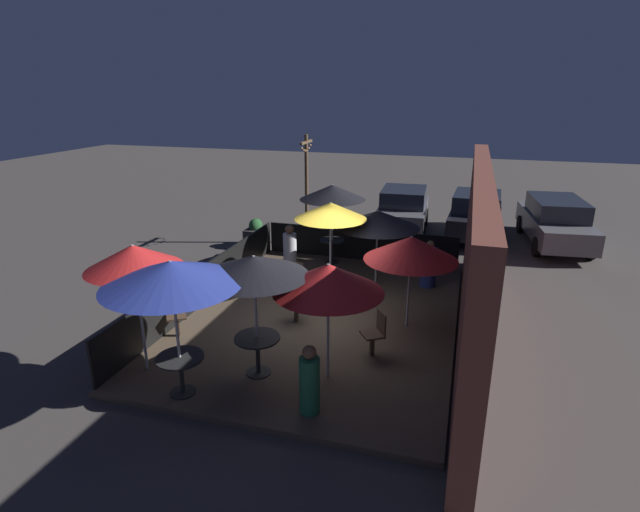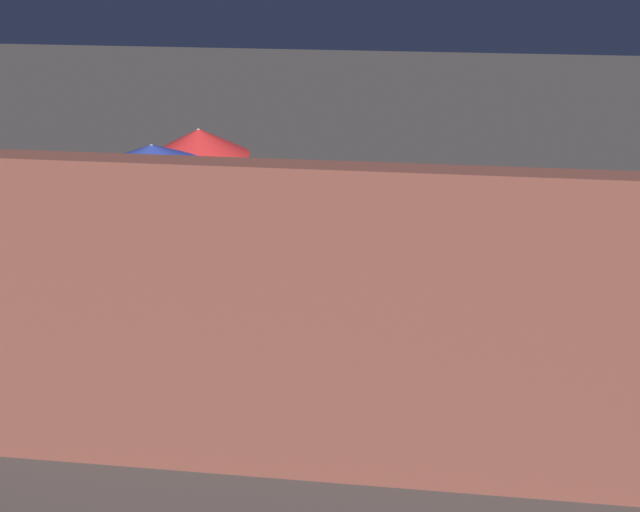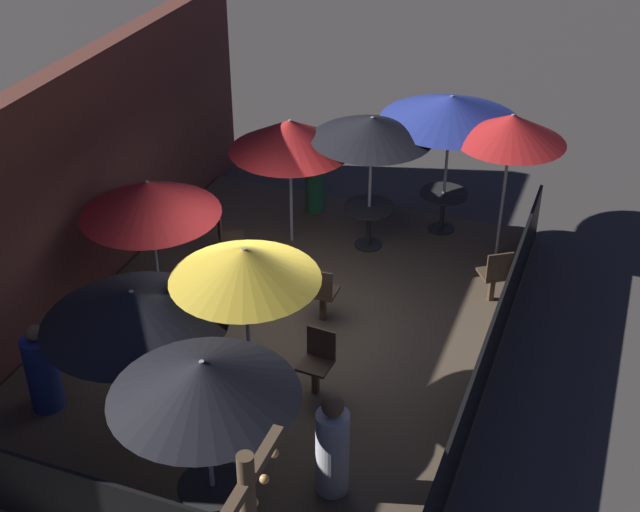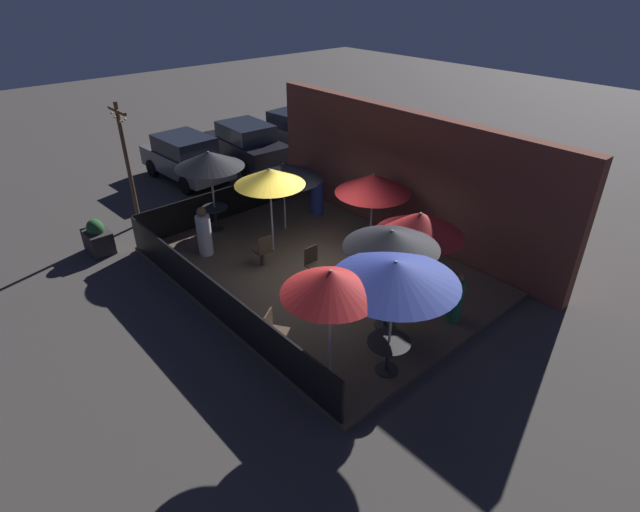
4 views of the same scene
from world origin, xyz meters
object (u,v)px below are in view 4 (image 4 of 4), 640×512
(dining_table_2, at_px, (389,348))
(patio_chair_0, at_px, (263,250))
(dining_table_0, at_px, (387,303))
(patio_umbrella_4, at_px, (420,224))
(patio_umbrella_2, at_px, (395,272))
(patio_chair_2, at_px, (314,264))
(patio_chair_1, at_px, (274,331))
(patio_umbrella_6, at_px, (283,171))
(patio_umbrella_5, at_px, (331,282))
(parked_car_0, at_px, (186,157))
(patio_umbrella_0, at_px, (392,239))
(patron_1, at_px, (204,233))
(patron_2, at_px, (455,299))
(patio_chair_3, at_px, (400,254))
(patron_0, at_px, (317,197))
(planter_box, at_px, (98,238))
(parked_car_2, at_px, (300,132))
(parked_car_1, at_px, (247,143))
(patio_umbrella_3, at_px, (270,177))
(dining_table_1, at_px, (215,212))
(patio_umbrella_7, at_px, (373,183))
(patio_umbrella_1, at_px, (209,159))
(light_post, at_px, (127,159))

(dining_table_2, height_order, patio_chair_0, patio_chair_0)
(dining_table_0, bearing_deg, patio_umbrella_4, 103.09)
(patio_umbrella_2, xyz_separation_m, patio_chair_2, (-3.27, 0.98, -1.70))
(patio_chair_1, bearing_deg, patio_umbrella_6, 105.99)
(patio_umbrella_6, height_order, dining_table_2, patio_umbrella_6)
(patio_umbrella_5, xyz_separation_m, parked_car_0, (-11.35, 3.26, -1.52))
(patio_umbrella_0, distance_m, patio_chair_1, 2.94)
(patio_umbrella_2, bearing_deg, patio_umbrella_5, -114.53)
(patron_1, distance_m, patron_2, 6.65)
(patio_chair_0, relative_size, patio_chair_1, 0.98)
(patio_umbrella_4, height_order, patio_chair_2, patio_umbrella_4)
(patio_umbrella_5, height_order, patio_chair_3, patio_umbrella_5)
(patio_umbrella_4, relative_size, patio_chair_2, 2.30)
(dining_table_2, xyz_separation_m, patron_0, (-6.22, 3.65, 0.00))
(patio_chair_2, height_order, planter_box, patio_chair_2)
(patio_umbrella_6, xyz_separation_m, parked_car_2, (-5.53, 5.14, -1.06))
(patio_umbrella_0, bearing_deg, parked_car_1, 160.62)
(patio_umbrella_3, bearing_deg, dining_table_1, -165.99)
(patio_umbrella_4, relative_size, patron_1, 1.59)
(patio_umbrella_6, bearing_deg, planter_box, -118.20)
(patio_chair_1, height_order, patron_0, patron_0)
(patio_umbrella_0, distance_m, dining_table_2, 2.10)
(patio_umbrella_5, height_order, parked_car_1, patio_umbrella_5)
(patio_umbrella_7, distance_m, patron_2, 3.95)
(patron_2, bearing_deg, patio_chair_3, -174.46)
(dining_table_0, bearing_deg, patio_umbrella_2, -46.41)
(patron_2, bearing_deg, dining_table_1, -144.18)
(patio_umbrella_0, distance_m, patio_umbrella_4, 1.31)
(patio_chair_2, distance_m, parked_car_2, 10.51)
(patio_umbrella_0, distance_m, planter_box, 8.46)
(patio_chair_0, height_order, planter_box, patio_chair_0)
(patio_umbrella_3, height_order, planter_box, patio_umbrella_3)
(patio_umbrella_1, height_order, parked_car_2, patio_umbrella_1)
(patio_chair_3, height_order, light_post, light_post)
(patio_umbrella_5, xyz_separation_m, patron_1, (-5.79, 0.78, -1.62))
(patio_umbrella_1, distance_m, light_post, 2.57)
(patio_umbrella_0, distance_m, patio_umbrella_5, 2.12)
(patron_0, relative_size, patron_2, 1.04)
(dining_table_0, bearing_deg, parked_car_1, 160.62)
(dining_table_0, relative_size, patio_chair_1, 0.91)
(patio_umbrella_0, xyz_separation_m, light_post, (-8.46, -1.80, -0.16))
(dining_table_2, height_order, patron_2, patron_2)
(patio_chair_0, distance_m, patron_2, 4.90)
(patio_umbrella_5, bearing_deg, parked_car_1, 152.53)
(planter_box, bearing_deg, patio_umbrella_2, 15.24)
(parked_car_0, bearing_deg, patio_umbrella_0, -8.94)
(patron_0, bearing_deg, planter_box, 60.89)
(patron_2, distance_m, light_post, 9.89)
(patio_umbrella_7, distance_m, light_post, 7.10)
(patio_chair_2, relative_size, parked_car_2, 0.20)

